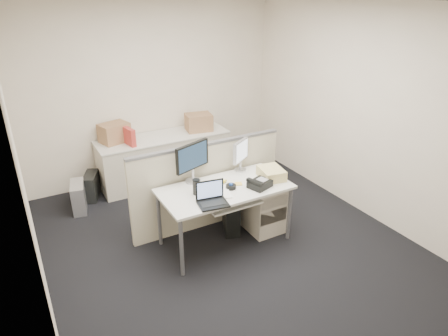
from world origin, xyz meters
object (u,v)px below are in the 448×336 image
desk_phone (260,184)px  laptop (213,195)px  monitor_main (193,163)px  desk (225,193)px

desk_phone → laptop: bearing=171.1°
monitor_main → laptop: size_ratio=1.56×
monitor_main → laptop: bearing=-114.8°
desk → monitor_main: (-0.25, 0.32, 0.31)m
laptop → desk_phone: (0.66, 0.10, -0.08)m
desk → laptop: size_ratio=4.83×
laptop → desk: bearing=52.1°
desk → desk_phone: (0.36, -0.18, 0.10)m
desk → desk_phone: desk_phone is taller
desk → monitor_main: 0.51m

